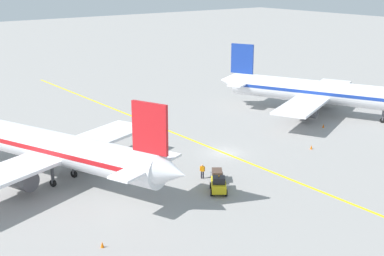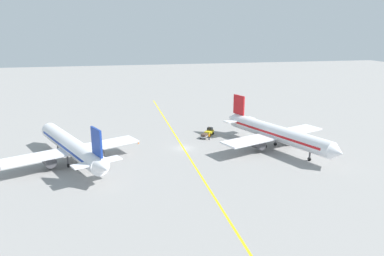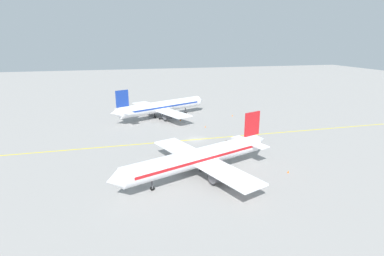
# 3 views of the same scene
# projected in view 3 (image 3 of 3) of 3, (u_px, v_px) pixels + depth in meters

# --- Properties ---
(ground_plane) EXTENTS (400.00, 400.00, 0.00)m
(ground_plane) POSITION_uv_depth(u_px,v_px,m) (195.00, 140.00, 77.59)
(ground_plane) COLOR gray
(apron_yellow_centreline) EXTENTS (1.16, 120.00, 0.01)m
(apron_yellow_centreline) POSITION_uv_depth(u_px,v_px,m) (195.00, 140.00, 77.59)
(apron_yellow_centreline) COLOR yellow
(apron_yellow_centreline) RESTS_ON ground
(airplane_at_gate) EXTENTS (28.00, 34.21, 10.60)m
(airplane_at_gate) POSITION_uv_depth(u_px,v_px,m) (199.00, 158.00, 55.86)
(airplane_at_gate) COLOR white
(airplane_at_gate) RESTS_ON ground
(airplane_adjacent_stand) EXTENTS (27.64, 33.56, 10.60)m
(airplane_adjacent_stand) POSITION_uv_depth(u_px,v_px,m) (161.00, 107.00, 98.03)
(airplane_adjacent_stand) COLOR white
(airplane_adjacent_stand) RESTS_ON ground
(baggage_tug_white) EXTENTS (3.00, 3.30, 2.11)m
(baggage_tug_white) POSITION_uv_depth(u_px,v_px,m) (242.00, 144.00, 71.41)
(baggage_tug_white) COLOR gold
(baggage_tug_white) RESTS_ON ground
(baggage_cart_trailing) EXTENTS (2.68, 2.92, 1.24)m
(baggage_cart_trailing) POSITION_uv_depth(u_px,v_px,m) (229.00, 143.00, 72.68)
(baggage_cart_trailing) COLOR gray
(baggage_cart_trailing) RESTS_ON ground
(ground_crew_worker) EXTENTS (0.43, 0.45, 1.68)m
(ground_crew_worker) POSITION_uv_depth(u_px,v_px,m) (224.00, 144.00, 71.46)
(ground_crew_worker) COLOR #23232D
(ground_crew_worker) RESTS_ON ground
(traffic_cone_near_nose) EXTENTS (0.32, 0.32, 0.55)m
(traffic_cone_near_nose) POSITION_uv_depth(u_px,v_px,m) (180.00, 120.00, 95.48)
(traffic_cone_near_nose) COLOR orange
(traffic_cone_near_nose) RESTS_ON ground
(traffic_cone_mid_apron) EXTENTS (0.32, 0.32, 0.55)m
(traffic_cone_mid_apron) POSITION_uv_depth(u_px,v_px,m) (232.00, 115.00, 101.18)
(traffic_cone_mid_apron) COLOR orange
(traffic_cone_mid_apron) RESTS_ON ground
(traffic_cone_by_wingtip) EXTENTS (0.32, 0.32, 0.55)m
(traffic_cone_by_wingtip) POSITION_uv_depth(u_px,v_px,m) (288.00, 172.00, 58.06)
(traffic_cone_by_wingtip) COLOR orange
(traffic_cone_by_wingtip) RESTS_ON ground
(traffic_cone_far_edge) EXTENTS (0.32, 0.32, 0.55)m
(traffic_cone_far_edge) POSITION_uv_depth(u_px,v_px,m) (205.00, 127.00, 88.25)
(traffic_cone_far_edge) COLOR orange
(traffic_cone_far_edge) RESTS_ON ground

